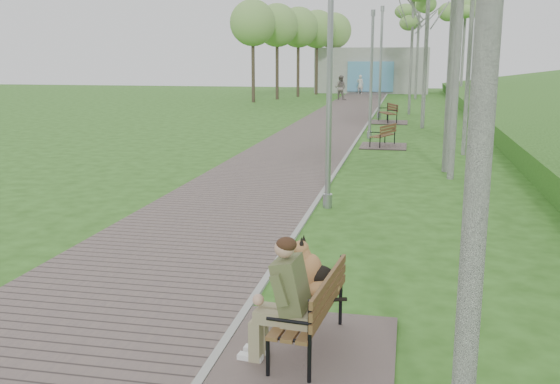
{
  "coord_description": "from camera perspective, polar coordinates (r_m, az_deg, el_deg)",
  "views": [
    {
      "loc": [
        1.9,
        -7.63,
        3.13
      ],
      "look_at": [
        0.02,
        1.52,
        1.11
      ],
      "focal_mm": 40.0,
      "sensor_mm": 36.0,
      "label": 1
    }
  ],
  "objects": [
    {
      "name": "pedestrian_far",
      "position": [
        47.45,
        5.54,
        9.47
      ],
      "size": [
        1.03,
        0.88,
        1.85
      ],
      "primitive_type": "imported",
      "rotation": [
        0.0,
        0.0,
        2.92
      ],
      "color": "gray",
      "rests_on": "ground"
    },
    {
      "name": "birch_distant_b",
      "position": [
        52.98,
        16.65,
        16.31
      ],
      "size": [
        2.82,
        2.82,
        9.41
      ],
      "color": "silver",
      "rests_on": "ground"
    },
    {
      "name": "lamp_post_second",
      "position": [
        24.77,
        8.33,
        10.13
      ],
      "size": [
        0.19,
        0.19,
        4.91
      ],
      "color": "gray",
      "rests_on": "ground"
    },
    {
      "name": "ground",
      "position": [
        8.46,
        -2.22,
        -9.52
      ],
      "size": [
        120.0,
        120.0,
        0.0
      ],
      "primitive_type": "plane",
      "color": "#2B5417",
      "rests_on": "ground"
    },
    {
      "name": "lamp_post_third",
      "position": [
        33.29,
        9.18,
        11.24
      ],
      "size": [
        0.22,
        0.22,
        5.7
      ],
      "color": "gray",
      "rests_on": "ground"
    },
    {
      "name": "building_north",
      "position": [
        58.71,
        8.44,
        10.95
      ],
      "size": [
        10.0,
        5.2,
        4.0
      ],
      "color": "#9E9E99",
      "rests_on": "ground"
    },
    {
      "name": "birch_far_b",
      "position": [
        36.11,
        12.09,
        16.05
      ],
      "size": [
        2.28,
        2.28,
        7.29
      ],
      "color": "silver",
      "rests_on": "ground"
    },
    {
      "name": "walkway",
      "position": [
        29.52,
        4.47,
        6.11
      ],
      "size": [
        3.5,
        67.0,
        0.04
      ],
      "primitive_type": "cube",
      "color": "#635450",
      "rests_on": "ground"
    },
    {
      "name": "bench_third",
      "position": [
        31.23,
        9.81,
        6.66
      ],
      "size": [
        1.87,
        2.07,
        1.15
      ],
      "color": "#635450",
      "rests_on": "ground"
    },
    {
      "name": "bench_main",
      "position": [
        6.79,
        2.0,
        -11.09
      ],
      "size": [
        1.82,
        2.02,
        1.58
      ],
      "color": "#635450",
      "rests_on": "ground"
    },
    {
      "name": "kerb",
      "position": [
        29.35,
        7.87,
        6.01
      ],
      "size": [
        0.1,
        67.0,
        0.05
      ],
      "primitive_type": "cube",
      "color": "#999993",
      "rests_on": "ground"
    },
    {
      "name": "lamp_post_near",
      "position": [
        12.96,
        4.53,
        8.97
      ],
      "size": [
        0.2,
        0.2,
        5.16
      ],
      "color": "gray",
      "rests_on": "ground"
    },
    {
      "name": "bench_second",
      "position": [
        22.69,
        9.36,
        4.57
      ],
      "size": [
        1.63,
        1.81,
        1.0
      ],
      "color": "#635450",
      "rests_on": "ground"
    },
    {
      "name": "pedestrian_near",
      "position": [
        55.07,
        7.35,
        9.71
      ],
      "size": [
        0.71,
        0.58,
        1.68
      ],
      "primitive_type": "imported",
      "rotation": [
        0.0,
        0.0,
        2.81
      ],
      "color": "silver",
      "rests_on": "ground"
    }
  ]
}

